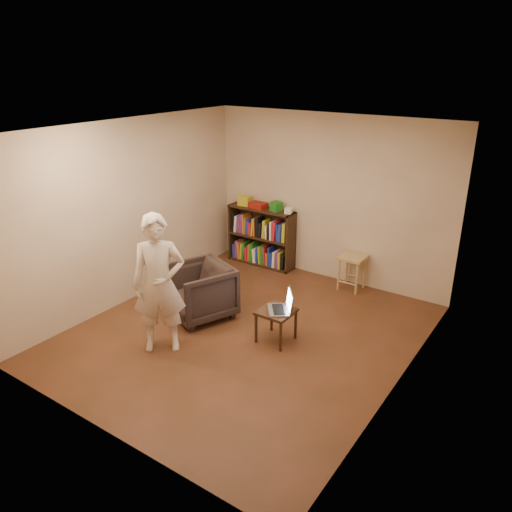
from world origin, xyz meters
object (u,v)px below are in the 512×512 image
Objects in this scene: stool at (352,262)px; person at (159,284)px; armchair at (200,291)px; laptop at (283,306)px; bookshelf at (262,240)px; side_table at (276,315)px.

person is (-1.21, -2.87, 0.42)m from stool.
laptop is at bearing 26.05° from armchair.
bookshelf is at bearing 59.88° from person.
laptop is 0.26× the size of person.
side_table is (1.56, -2.01, -0.08)m from bookshelf.
armchair is 1.93× the size of side_table.
stool is 2.41m from armchair.
armchair is 1.29m from laptop.
person reaches higher than armchair.
stool is 3.14m from person.
stool is at bearing 139.41° from laptop.
side_table is at bearing -94.31° from stool.
laptop is (0.07, 0.04, 0.13)m from side_table.
bookshelf is 2.55m from side_table.
side_table is at bearing -52.21° from bookshelf.
armchair is 1.21m from side_table.
side_table is at bearing 24.40° from armchair.
person reaches higher than laptop.
stool is at bearing 78.37° from armchair.
armchair is at bearing -124.43° from stool.
bookshelf is 1.71m from stool.
armchair is at bearing -125.01° from laptop.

